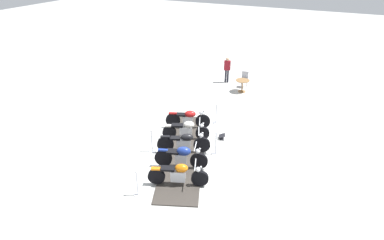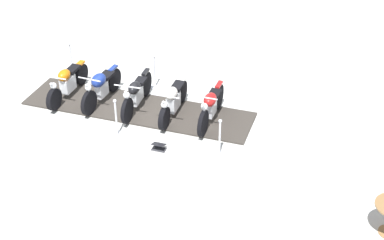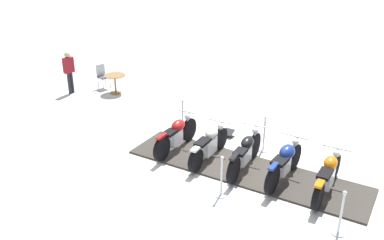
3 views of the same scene
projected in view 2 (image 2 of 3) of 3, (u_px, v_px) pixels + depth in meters
name	position (u px, v px, depth m)	size (l,w,h in m)	color
ground_plane	(138.00, 109.00, 15.71)	(80.00, 80.00, 0.00)	silver
display_platform	(138.00, 108.00, 15.70)	(6.46, 1.58, 0.05)	#38332D
motorcycle_copper	(67.00, 82.00, 15.98)	(1.02, 2.10, 0.93)	black
motorcycle_navy	(101.00, 86.00, 15.66)	(0.87, 2.03, 1.01)	black
motorcycle_black	(136.00, 93.00, 15.39)	(1.11, 2.08, 1.03)	black
motorcycle_cream	(173.00, 100.00, 15.14)	(1.06, 2.00, 0.92)	black
motorcycle_maroon	(211.00, 106.00, 14.83)	(0.92, 2.02, 1.02)	black
stanchion_left_mid	(155.00, 77.00, 16.60)	(0.33, 0.33, 1.06)	silver
stanchion_left_front	(72.00, 63.00, 17.32)	(0.30, 0.30, 1.04)	silver
stanchion_right_rear	(220.00, 142.00, 13.72)	(0.30, 0.30, 1.02)	silver
stanchion_right_mid	(117.00, 124.00, 14.46)	(0.34, 0.34, 1.07)	silver
info_placard	(159.00, 147.00, 14.03)	(0.40, 0.38, 0.22)	#333338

